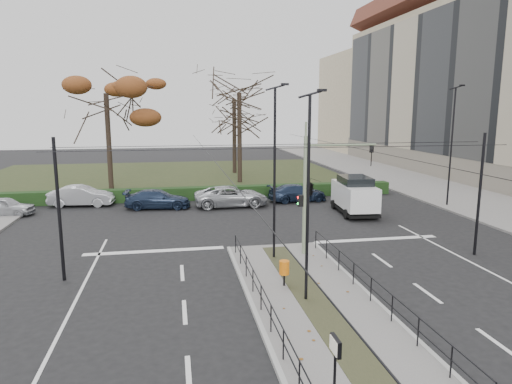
# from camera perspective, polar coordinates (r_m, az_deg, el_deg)

# --- Properties ---
(ground) EXTENTS (140.00, 140.00, 0.00)m
(ground) POSITION_cam_1_polar(r_m,az_deg,el_deg) (19.38, 5.22, -11.18)
(ground) COLOR black
(ground) RESTS_ON ground
(median_island) EXTENTS (4.40, 15.00, 0.14)m
(median_island) POSITION_cam_1_polar(r_m,az_deg,el_deg) (17.15, 7.51, -13.92)
(median_island) COLOR slate
(median_island) RESTS_ON ground
(sidewalk_east) EXTENTS (8.00, 90.00, 0.14)m
(sidewalk_east) POSITION_cam_1_polar(r_m,az_deg,el_deg) (46.08, 19.66, 0.93)
(sidewalk_east) COLOR slate
(sidewalk_east) RESTS_ON ground
(park) EXTENTS (38.00, 26.00, 0.10)m
(park) POSITION_cam_1_polar(r_m,az_deg,el_deg) (49.87, -11.45, 1.97)
(park) COLOR #263118
(park) RESTS_ON ground
(hedge) EXTENTS (38.00, 1.00, 1.00)m
(hedge) POSITION_cam_1_polar(r_m,az_deg,el_deg) (36.58, -11.83, -0.30)
(hedge) COLOR black
(hedge) RESTS_ON ground
(apartment_block) EXTENTS (13.09, 52.10, 21.64)m
(apartment_block) POSITION_cam_1_polar(r_m,az_deg,el_deg) (52.92, 28.90, 12.63)
(apartment_block) COLOR tan
(apartment_block) RESTS_ON ground
(median_railing) EXTENTS (4.14, 13.24, 0.92)m
(median_railing) POSITION_cam_1_polar(r_m,az_deg,el_deg) (16.71, 7.69, -11.22)
(median_railing) COLOR black
(median_railing) RESTS_ON median_island
(catenary) EXTENTS (20.00, 34.00, 6.00)m
(catenary) POSITION_cam_1_polar(r_m,az_deg,el_deg) (19.95, 4.14, -0.31)
(catenary) COLOR black
(catenary) RESTS_ON ground
(traffic_light) EXTENTS (3.88, 2.23, 5.71)m
(traffic_light) POSITION_cam_1_polar(r_m,az_deg,el_deg) (21.92, 6.95, 0.72)
(traffic_light) COLOR gray
(traffic_light) RESTS_ON median_island
(litter_bin) EXTENTS (0.40, 0.40, 1.03)m
(litter_bin) POSITION_cam_1_polar(r_m,az_deg,el_deg) (18.38, 3.55, -9.46)
(litter_bin) COLOR black
(litter_bin) RESTS_ON median_island
(info_panel) EXTENTS (0.11, 0.51, 1.97)m
(info_panel) POSITION_cam_1_polar(r_m,az_deg,el_deg) (10.93, 9.87, -19.44)
(info_panel) COLOR black
(info_panel) RESTS_ON median_island
(streetlamp_median_near) EXTENTS (0.64, 0.13, 7.63)m
(streetlamp_median_near) POSITION_cam_1_polar(r_m,az_deg,el_deg) (16.33, 6.57, -0.57)
(streetlamp_median_near) COLOR black
(streetlamp_median_near) RESTS_ON median_island
(streetlamp_median_far) EXTENTS (0.68, 0.14, 8.10)m
(streetlamp_median_far) POSITION_cam_1_polar(r_m,az_deg,el_deg) (21.03, 2.38, 2.56)
(streetlamp_median_far) COLOR black
(streetlamp_median_far) RESTS_ON median_island
(streetlamp_sidewalk) EXTENTS (0.72, 0.15, 8.67)m
(streetlamp_sidewalk) POSITION_cam_1_polar(r_m,az_deg,el_deg) (36.00, 23.26, 5.42)
(streetlamp_sidewalk) COLOR black
(streetlamp_sidewalk) RESTS_ON sidewalk_east
(parked_car_first) EXTENTS (3.92, 1.91, 1.29)m
(parked_car_first) POSITION_cam_1_polar(r_m,az_deg,el_deg) (35.08, -28.92, -1.59)
(parked_car_first) COLOR #A8AAAF
(parked_car_first) RESTS_ON ground
(parked_car_second) EXTENTS (4.76, 2.03, 1.53)m
(parked_car_second) POSITION_cam_1_polar(r_m,az_deg,el_deg) (36.19, -20.98, -0.46)
(parked_car_second) COLOR #A8AAAF
(parked_car_second) RESTS_ON ground
(parked_car_third) EXTENTS (4.84, 2.34, 1.36)m
(parked_car_third) POSITION_cam_1_polar(r_m,az_deg,el_deg) (33.78, -12.18, -0.87)
(parked_car_third) COLOR #1B273F
(parked_car_third) RESTS_ON ground
(parked_car_fourth) EXTENTS (5.49, 2.65, 1.51)m
(parked_car_fourth) POSITION_cam_1_polar(r_m,az_deg,el_deg) (33.74, -3.09, -0.54)
(parked_car_fourth) COLOR #A8AAAF
(parked_car_fourth) RESTS_ON ground
(white_van) EXTENTS (2.57, 5.07, 2.58)m
(white_van) POSITION_cam_1_polar(r_m,az_deg,el_deg) (32.00, 12.22, -0.30)
(white_van) COLOR silver
(white_van) RESTS_ON ground
(rust_tree) EXTENTS (8.62, 8.62, 10.99)m
(rust_tree) POSITION_cam_1_polar(r_m,az_deg,el_deg) (42.21, -18.25, 11.63)
(rust_tree) COLOR black
(rust_tree) RESTS_ON park
(bare_tree_center) EXTENTS (6.65, 6.65, 10.74)m
(bare_tree_center) POSITION_cam_1_polar(r_m,az_deg,el_deg) (50.75, -2.76, 10.84)
(bare_tree_center) COLOR black
(bare_tree_center) RESTS_ON park
(bare_tree_near) EXTENTS (7.49, 7.49, 11.36)m
(bare_tree_near) POSITION_cam_1_polar(r_m,az_deg,el_deg) (44.05, -2.10, 11.50)
(bare_tree_near) COLOR black
(bare_tree_near) RESTS_ON park
(parked_car_fifth) EXTENTS (4.76, 2.33, 1.33)m
(parked_car_fifth) POSITION_cam_1_polar(r_m,az_deg,el_deg) (35.70, 5.20, -0.11)
(parked_car_fifth) COLOR #1B273F
(parked_car_fifth) RESTS_ON ground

